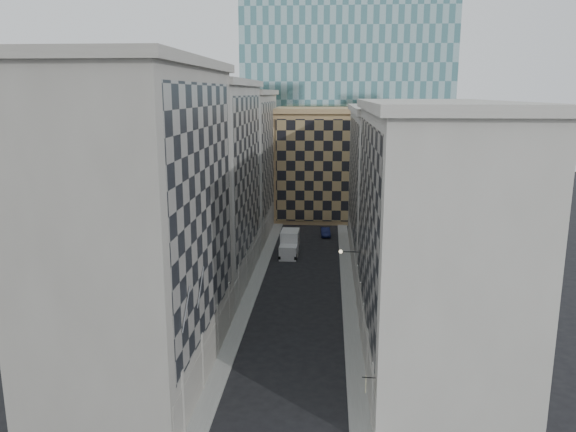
% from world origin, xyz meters
% --- Properties ---
extents(sidewalk_west, '(1.50, 100.00, 0.15)m').
position_xyz_m(sidewalk_west, '(-5.25, 30.00, 0.07)').
color(sidewalk_west, gray).
rests_on(sidewalk_west, ground).
extents(sidewalk_east, '(1.50, 100.00, 0.15)m').
position_xyz_m(sidewalk_east, '(5.25, 30.00, 0.07)').
color(sidewalk_east, gray).
rests_on(sidewalk_east, ground).
extents(bldg_left_a, '(10.80, 22.80, 23.70)m').
position_xyz_m(bldg_left_a, '(-10.88, 11.00, 11.82)').
color(bldg_left_a, gray).
rests_on(bldg_left_a, ground).
extents(bldg_left_b, '(10.80, 22.80, 22.70)m').
position_xyz_m(bldg_left_b, '(-10.88, 33.00, 11.32)').
color(bldg_left_b, gray).
rests_on(bldg_left_b, ground).
extents(bldg_left_c, '(10.80, 22.80, 21.70)m').
position_xyz_m(bldg_left_c, '(-10.88, 55.00, 10.83)').
color(bldg_left_c, gray).
rests_on(bldg_left_c, ground).
extents(bldg_right_a, '(10.80, 26.80, 20.70)m').
position_xyz_m(bldg_right_a, '(10.88, 15.00, 10.32)').
color(bldg_right_a, '#B0ABA1').
rests_on(bldg_right_a, ground).
extents(bldg_right_b, '(10.80, 28.80, 19.70)m').
position_xyz_m(bldg_right_b, '(10.89, 42.00, 9.85)').
color(bldg_right_b, '#B0ABA1').
rests_on(bldg_right_b, ground).
extents(tan_block, '(16.80, 14.80, 18.80)m').
position_xyz_m(tan_block, '(2.00, 67.90, 9.44)').
color(tan_block, tan).
rests_on(tan_block, ground).
extents(church_tower, '(7.20, 7.20, 51.50)m').
position_xyz_m(church_tower, '(0.00, 82.00, 26.95)').
color(church_tower, '#2F2A25').
rests_on(church_tower, ground).
extents(flagpoles_left, '(0.10, 6.33, 2.33)m').
position_xyz_m(flagpoles_left, '(-5.90, 6.00, 8.00)').
color(flagpoles_left, gray).
rests_on(flagpoles_left, ground).
extents(bracket_lamp, '(1.98, 0.36, 0.36)m').
position_xyz_m(bracket_lamp, '(4.38, 24.00, 6.20)').
color(bracket_lamp, black).
rests_on(bracket_lamp, ground).
extents(box_truck, '(2.48, 5.84, 3.18)m').
position_xyz_m(box_truck, '(-2.16, 43.56, 1.39)').
color(box_truck, silver).
rests_on(box_truck, ground).
extents(dark_car, '(1.63, 3.96, 1.28)m').
position_xyz_m(dark_car, '(2.55, 54.07, 0.64)').
color(dark_car, '#10163D').
rests_on(dark_car, ground).
extents(shop_sign, '(0.89, 0.78, 0.86)m').
position_xyz_m(shop_sign, '(5.41, 3.00, 3.83)').
color(shop_sign, black).
rests_on(shop_sign, ground).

